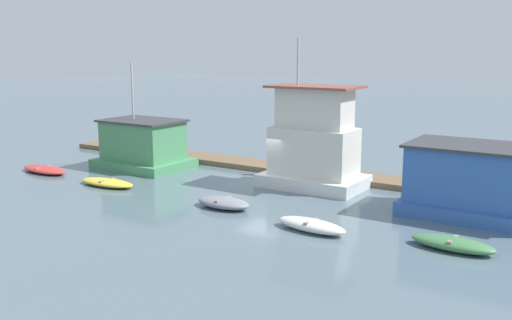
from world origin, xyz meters
TOP-DOWN VIEW (x-y plane):
  - ground_plane at (0.00, 0.00)m, footprint 200.00×200.00m
  - dock_walkway at (0.00, 3.07)m, footprint 33.80×2.15m
  - houseboat_green at (-8.22, -0.56)m, footprint 5.22×3.88m
  - houseboat_white at (2.48, 0.56)m, footprint 5.14×3.29m
  - houseboat_blue at (10.85, -0.34)m, footprint 6.33×3.84m
  - dinghy_red at (-12.04, -4.67)m, footprint 3.47×1.51m
  - dinghy_yellow at (-6.57, -5.01)m, footprint 3.40×1.38m
  - dinghy_grey at (0.91, -5.11)m, footprint 2.62×1.36m
  - dinghy_white at (5.71, -5.94)m, footprint 3.08×1.35m
  - dinghy_green at (10.88, -5.15)m, footprint 3.00×1.26m
  - mooring_post_near_right at (-0.73, 1.75)m, footprint 0.27×0.27m
  - mooring_post_near_left at (-0.67, 1.75)m, footprint 0.29×0.29m
  - mooring_post_far_left at (3.49, 1.75)m, footprint 0.23×0.23m

SIDE VIEW (x-z plane):
  - ground_plane at x=0.00m, z-range 0.00..0.00m
  - dock_walkway at x=0.00m, z-range 0.00..0.30m
  - dinghy_red at x=-12.04m, z-range 0.00..0.35m
  - dinghy_yellow at x=-6.57m, z-range 0.00..0.36m
  - dinghy_green at x=10.88m, z-range 0.00..0.46m
  - dinghy_white at x=5.71m, z-range 0.00..0.47m
  - dinghy_grey at x=0.91m, z-range 0.00..0.48m
  - mooring_post_far_left at x=3.49m, z-range 0.00..1.42m
  - mooring_post_near_right at x=-0.73m, z-range 0.00..1.90m
  - mooring_post_near_left at x=-0.67m, z-range 0.00..1.93m
  - houseboat_green at x=-8.22m, z-range -1.77..4.43m
  - houseboat_blue at x=10.85m, z-range -0.05..3.00m
  - houseboat_white at x=2.48m, z-range -1.56..5.93m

